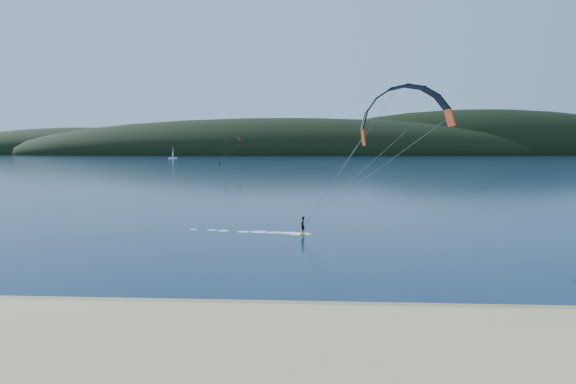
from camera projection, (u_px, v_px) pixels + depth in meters
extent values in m
plane|color=#081C3B|center=(164.00, 349.00, 18.05)|extent=(1800.00, 1800.00, 0.00)
cube|color=#8F7C53|center=(194.00, 308.00, 22.52)|extent=(220.00, 2.50, 0.10)
ellipsoid|color=black|center=(279.00, 155.00, 737.07)|extent=(840.00, 280.00, 110.00)
ellipsoid|color=black|center=(479.00, 155.00, 759.39)|extent=(600.00, 240.00, 140.00)
ellipsoid|color=black|center=(85.00, 155.00, 815.34)|extent=(520.00, 220.00, 90.00)
cube|color=yellow|center=(303.00, 234.00, 42.68)|extent=(0.40, 1.22, 0.07)
imported|color=black|center=(303.00, 225.00, 42.61)|extent=(0.37, 0.55, 1.50)
cylinder|color=gray|center=(351.00, 181.00, 38.58)|extent=(0.02, 0.02, 12.41)
cube|color=yellow|center=(220.00, 167.00, 216.32)|extent=(1.34, 1.22, 0.08)
imported|color=black|center=(220.00, 165.00, 216.24)|extent=(1.04, 1.02, 1.69)
cylinder|color=gray|center=(226.00, 154.00, 212.98)|extent=(0.02, 0.02, 12.09)
cube|color=white|center=(173.00, 158.00, 427.26)|extent=(7.53, 3.07, 1.28)
cylinder|color=white|center=(173.00, 152.00, 426.83)|extent=(0.18, 0.18, 10.08)
cube|color=white|center=(173.00, 152.00, 428.11)|extent=(0.28, 2.38, 7.33)
cube|color=white|center=(172.00, 154.00, 425.53)|extent=(0.23, 1.83, 4.58)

